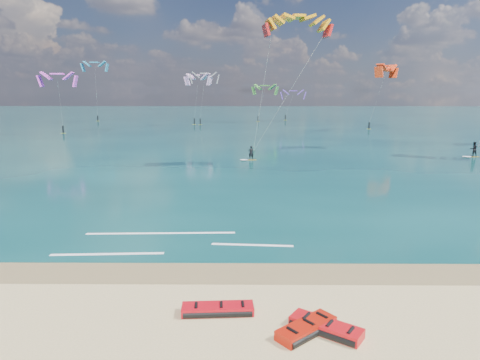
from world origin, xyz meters
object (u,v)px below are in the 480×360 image
Objects in this scene: packed_kite_right at (306,333)px; packed_kite_mid at (326,332)px; kitesurfer_main at (273,86)px; packed_kite_left at (218,313)px.

packed_kite_mid is at bearing -34.29° from packed_kite_right.
kitesurfer_main is (1.04, 32.78, 8.23)m from packed_kite_right.
kitesurfer_main reaches higher than packed_kite_mid.
packed_kite_mid is 0.65m from packed_kite_right.
packed_kite_right reaches higher than packed_kite_left.
kitesurfer_main is at bearing 123.69° from packed_kite_mid.
packed_kite_mid reaches higher than packed_kite_left.
packed_kite_right is (2.98, -1.24, 0.00)m from packed_kite_left.
packed_kite_right is at bearing -91.70° from kitesurfer_main.
packed_kite_right is at bearing -26.12° from packed_kite_left.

